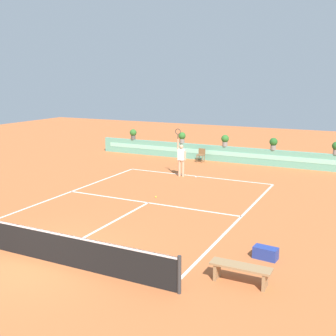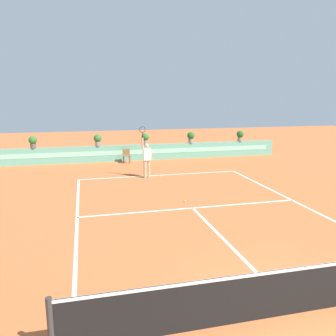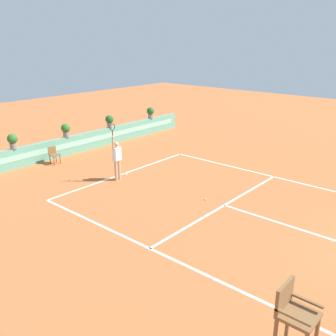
# 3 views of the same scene
# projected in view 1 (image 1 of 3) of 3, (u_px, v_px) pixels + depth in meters

# --- Properties ---
(ground_plane) EXTENTS (60.00, 60.00, 0.00)m
(ground_plane) POSITION_uv_depth(u_px,v_px,m) (144.00, 205.00, 17.53)
(ground_plane) COLOR #BC6033
(court_lines) EXTENTS (8.32, 11.94, 0.01)m
(court_lines) POSITION_uv_depth(u_px,v_px,m) (152.00, 201.00, 18.16)
(court_lines) COLOR white
(court_lines) RESTS_ON ground
(net) EXTENTS (8.92, 0.10, 1.00)m
(net) POSITION_uv_depth(u_px,v_px,m) (42.00, 244.00, 12.16)
(net) COLOR #333333
(net) RESTS_ON ground
(back_wall_barrier) EXTENTS (18.00, 0.21, 1.00)m
(back_wall_barrier) POSITION_uv_depth(u_px,v_px,m) (224.00, 154.00, 26.53)
(back_wall_barrier) COLOR #60A88E
(back_wall_barrier) RESTS_ON ground
(ball_kid_chair) EXTENTS (0.44, 0.44, 0.85)m
(ball_kid_chair) POSITION_uv_depth(u_px,v_px,m) (201.00, 155.00, 26.45)
(ball_kid_chair) COLOR brown
(ball_kid_chair) RESTS_ON ground
(bench_courtside) EXTENTS (1.60, 0.44, 0.51)m
(bench_courtside) POSITION_uv_depth(u_px,v_px,m) (241.00, 270.00, 10.79)
(bench_courtside) COLOR #99754C
(bench_courtside) RESTS_ON ground
(gear_bag) EXTENTS (0.73, 0.43, 0.36)m
(gear_bag) POSITION_uv_depth(u_px,v_px,m) (266.00, 253.00, 12.32)
(gear_bag) COLOR navy
(gear_bag) RESTS_ON ground
(tennis_player) EXTENTS (0.62, 0.24, 2.58)m
(tennis_player) POSITION_uv_depth(u_px,v_px,m) (181.00, 157.00, 22.46)
(tennis_player) COLOR tan
(tennis_player) RESTS_ON ground
(tennis_ball_near_baseline) EXTENTS (0.07, 0.07, 0.07)m
(tennis_ball_near_baseline) POSITION_uv_depth(u_px,v_px,m) (156.00, 197.00, 18.62)
(tennis_ball_near_baseline) COLOR #CCE033
(tennis_ball_near_baseline) RESTS_ON ground
(potted_plant_right) EXTENTS (0.48, 0.48, 0.72)m
(potted_plant_right) POSITION_uv_depth(u_px,v_px,m) (273.00, 143.00, 25.01)
(potted_plant_right) COLOR gray
(potted_plant_right) RESTS_ON back_wall_barrier
(potted_plant_centre) EXTENTS (0.48, 0.48, 0.72)m
(potted_plant_centre) POSITION_uv_depth(u_px,v_px,m) (225.00, 140.00, 26.32)
(potted_plant_centre) COLOR gray
(potted_plant_centre) RESTS_ON back_wall_barrier
(potted_plant_far_left) EXTENTS (0.48, 0.48, 0.72)m
(potted_plant_far_left) POSITION_uv_depth(u_px,v_px,m) (133.00, 134.00, 29.23)
(potted_plant_far_left) COLOR #514C47
(potted_plant_far_left) RESTS_ON back_wall_barrier
(potted_plant_far_right) EXTENTS (0.48, 0.48, 0.72)m
(potted_plant_far_right) POSITION_uv_depth(u_px,v_px,m) (336.00, 147.00, 23.50)
(potted_plant_far_right) COLOR gray
(potted_plant_far_right) RESTS_ON back_wall_barrier
(potted_plant_left) EXTENTS (0.48, 0.48, 0.72)m
(potted_plant_left) POSITION_uv_depth(u_px,v_px,m) (182.00, 137.00, 27.61)
(potted_plant_left) COLOR gray
(potted_plant_left) RESTS_ON back_wall_barrier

